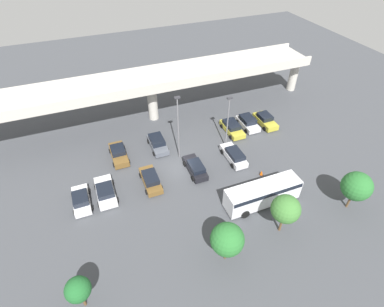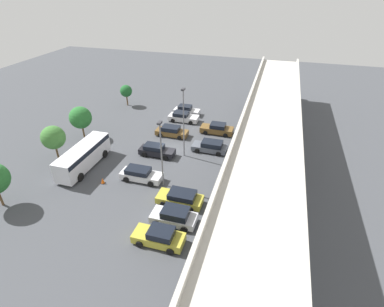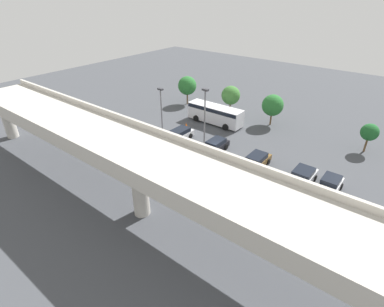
{
  "view_description": "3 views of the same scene",
  "coord_description": "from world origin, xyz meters",
  "px_view_note": "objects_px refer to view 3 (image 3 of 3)",
  "views": [
    {
      "loc": [
        -9.03,
        -26.68,
        26.41
      ],
      "look_at": [
        1.92,
        1.09,
        1.12
      ],
      "focal_mm": 28.0,
      "sensor_mm": 36.0,
      "label": 1
    },
    {
      "loc": [
        32.63,
        12.81,
        20.56
      ],
      "look_at": [
        1.77,
        3.77,
        1.24
      ],
      "focal_mm": 28.0,
      "sensor_mm": 36.0,
      "label": 2
    },
    {
      "loc": [
        -16.89,
        26.66,
        18.31
      ],
      "look_at": [
        1.71,
        3.09,
        1.49
      ],
      "focal_mm": 28.0,
      "sensor_mm": 36.0,
      "label": 3
    }
  ],
  "objects_px": {
    "parked_car_0": "(329,185)",
    "parked_car_1": "(302,177)",
    "parked_car_8": "(117,139)",
    "parked_car_6": "(179,135)",
    "tree_front_centre": "(273,105)",
    "lamp_post_mid_lot": "(205,124)",
    "parked_car_7": "(133,145)",
    "parked_car_9": "(106,133)",
    "traffic_cone": "(186,125)",
    "tree_front_left": "(370,132)",
    "parked_car_2": "(250,196)",
    "parked_car_4": "(203,177)",
    "parked_car_3": "(256,161)",
    "tree_front_far_right": "(187,86)",
    "lamp_post_near_aisle": "(162,114)",
    "shuttle_bus": "(215,113)",
    "parked_car_5": "(214,146)",
    "tree_front_right": "(231,95)"
  },
  "relations": [
    {
      "from": "parked_car_6",
      "to": "parked_car_7",
      "type": "relative_size",
      "value": 1.02
    },
    {
      "from": "tree_front_left",
      "to": "parked_car_2",
      "type": "bearing_deg",
      "value": 70.41
    },
    {
      "from": "parked_car_5",
      "to": "tree_front_far_right",
      "type": "distance_m",
      "value": 18.12
    },
    {
      "from": "tree_front_far_right",
      "to": "traffic_cone",
      "type": "height_order",
      "value": "tree_front_far_right"
    },
    {
      "from": "shuttle_bus",
      "to": "parked_car_7",
      "type": "bearing_deg",
      "value": 76.34
    },
    {
      "from": "lamp_post_mid_lot",
      "to": "parked_car_8",
      "type": "bearing_deg",
      "value": 13.3
    },
    {
      "from": "parked_car_4",
      "to": "parked_car_6",
      "type": "xyz_separation_m",
      "value": [
        8.66,
        -6.21,
        0.02
      ]
    },
    {
      "from": "parked_car_1",
      "to": "parked_car_3",
      "type": "distance_m",
      "value": 5.38
    },
    {
      "from": "parked_car_1",
      "to": "parked_car_6",
      "type": "height_order",
      "value": "parked_car_1"
    },
    {
      "from": "tree_front_left",
      "to": "tree_front_centre",
      "type": "xyz_separation_m",
      "value": [
        13.05,
        -0.44,
        0.4
      ]
    },
    {
      "from": "parked_car_1",
      "to": "parked_car_4",
      "type": "height_order",
      "value": "parked_car_1"
    },
    {
      "from": "parked_car_7",
      "to": "tree_front_centre",
      "type": "distance_m",
      "value": 21.04
    },
    {
      "from": "parked_car_8",
      "to": "parked_car_4",
      "type": "bearing_deg",
      "value": -90.69
    },
    {
      "from": "parked_car_6",
      "to": "tree_front_far_right",
      "type": "distance_m",
      "value": 14.6
    },
    {
      "from": "lamp_post_mid_lot",
      "to": "parked_car_0",
      "type": "bearing_deg",
      "value": -163.96
    },
    {
      "from": "parked_car_8",
      "to": "parked_car_6",
      "type": "bearing_deg",
      "value": -42.34
    },
    {
      "from": "parked_car_6",
      "to": "tree_front_right",
      "type": "height_order",
      "value": "tree_front_right"
    },
    {
      "from": "parked_car_0",
      "to": "tree_front_far_right",
      "type": "distance_m",
      "value": 30.02
    },
    {
      "from": "shuttle_bus",
      "to": "parked_car_5",
      "type": "bearing_deg",
      "value": 124.12
    },
    {
      "from": "parked_car_0",
      "to": "parked_car_2",
      "type": "relative_size",
      "value": 0.9
    },
    {
      "from": "parked_car_0",
      "to": "parked_car_1",
      "type": "distance_m",
      "value": 2.76
    },
    {
      "from": "tree_front_centre",
      "to": "lamp_post_mid_lot",
      "type": "bearing_deg",
      "value": 86.62
    },
    {
      "from": "parked_car_0",
      "to": "parked_car_5",
      "type": "bearing_deg",
      "value": -89.13
    },
    {
      "from": "tree_front_left",
      "to": "parked_car_5",
      "type": "bearing_deg",
      "value": 38.24
    },
    {
      "from": "parked_car_1",
      "to": "tree_front_centre",
      "type": "distance_m",
      "value": 15.59
    },
    {
      "from": "parked_car_2",
      "to": "parked_car_1",
      "type": "bearing_deg",
      "value": -23.58
    },
    {
      "from": "parked_car_3",
      "to": "traffic_cone",
      "type": "distance_m",
      "value": 13.8
    },
    {
      "from": "parked_car_7",
      "to": "parked_car_9",
      "type": "distance_m",
      "value": 5.6
    },
    {
      "from": "parked_car_6",
      "to": "parked_car_9",
      "type": "relative_size",
      "value": 1.06
    },
    {
      "from": "parked_car_2",
      "to": "lamp_post_near_aisle",
      "type": "distance_m",
      "value": 15.16
    },
    {
      "from": "parked_car_7",
      "to": "parked_car_9",
      "type": "relative_size",
      "value": 1.04
    },
    {
      "from": "parked_car_8",
      "to": "lamp_post_mid_lot",
      "type": "distance_m",
      "value": 13.18
    },
    {
      "from": "tree_front_left",
      "to": "tree_front_centre",
      "type": "relative_size",
      "value": 0.81
    },
    {
      "from": "parked_car_3",
      "to": "parked_car_2",
      "type": "bearing_deg",
      "value": 23.06
    },
    {
      "from": "lamp_post_near_aisle",
      "to": "tree_front_far_right",
      "type": "xyz_separation_m",
      "value": [
        7.91,
        -14.71,
        -1.3
      ]
    },
    {
      "from": "parked_car_7",
      "to": "parked_car_8",
      "type": "xyz_separation_m",
      "value": [
        2.8,
        0.3,
        0.06
      ]
    },
    {
      "from": "parked_car_0",
      "to": "tree_front_centre",
      "type": "relative_size",
      "value": 0.94
    },
    {
      "from": "parked_car_0",
      "to": "tree_front_right",
      "type": "distance_m",
      "value": 22.06
    },
    {
      "from": "parked_car_3",
      "to": "parked_car_9",
      "type": "bearing_deg",
      "value": -73.32
    },
    {
      "from": "parked_car_3",
      "to": "parked_car_6",
      "type": "distance_m",
      "value": 11.45
    },
    {
      "from": "tree_front_right",
      "to": "parked_car_2",
      "type": "bearing_deg",
      "value": 127.05
    },
    {
      "from": "parked_car_1",
      "to": "parked_car_4",
      "type": "bearing_deg",
      "value": -51.6
    },
    {
      "from": "tree_front_centre",
      "to": "tree_front_right",
      "type": "distance_m",
      "value": 6.78
    },
    {
      "from": "tree_front_far_right",
      "to": "parked_car_0",
      "type": "bearing_deg",
      "value": 157.79
    },
    {
      "from": "tree_front_right",
      "to": "traffic_cone",
      "type": "xyz_separation_m",
      "value": [
        2.63,
        7.85,
        -3.08
      ]
    },
    {
      "from": "traffic_cone",
      "to": "tree_front_left",
      "type": "bearing_deg",
      "value": -159.91
    },
    {
      "from": "parked_car_1",
      "to": "shuttle_bus",
      "type": "xyz_separation_m",
      "value": [
        16.24,
        -7.52,
        0.92
      ]
    },
    {
      "from": "parked_car_0",
      "to": "lamp_post_mid_lot",
      "type": "relative_size",
      "value": 0.48
    },
    {
      "from": "parked_car_0",
      "to": "parked_car_3",
      "type": "relative_size",
      "value": 0.92
    },
    {
      "from": "parked_car_7",
      "to": "parked_car_8",
      "type": "height_order",
      "value": "parked_car_8"
    }
  ]
}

